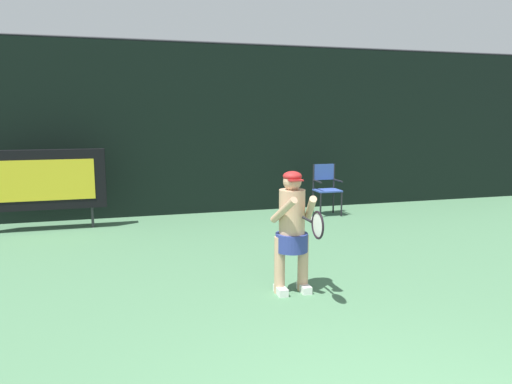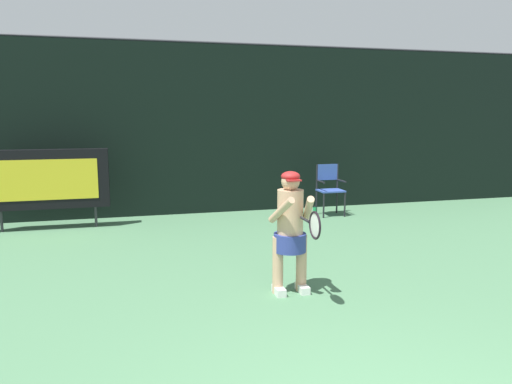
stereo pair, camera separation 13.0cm
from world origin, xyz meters
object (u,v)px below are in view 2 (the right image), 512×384
scoreboard (47,179)px  tennis_player (290,227)px  tennis_racket (314,225)px  water_bottle (315,213)px  umpire_chair (330,186)px

scoreboard → tennis_player: 5.41m
scoreboard → tennis_racket: scoreboard is taller
tennis_player → water_bottle: bearing=64.3°
water_bottle → tennis_player: tennis_player is taller
umpire_chair → water_bottle: umpire_chair is taller
tennis_racket → water_bottle: bearing=62.9°
umpire_chair → tennis_racket: tennis_racket is taller
water_bottle → scoreboard: bearing=175.6°
scoreboard → water_bottle: scoreboard is taller
scoreboard → tennis_racket: 5.89m
scoreboard → umpire_chair: bearing=-1.0°
tennis_player → umpire_chair: bearing=61.0°
umpire_chair → tennis_player: (-2.33, -4.20, 0.19)m
umpire_chair → water_bottle: 0.73m
water_bottle → tennis_racket: bearing=-112.0°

